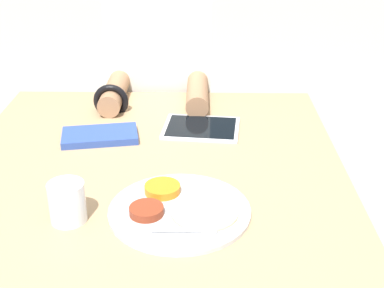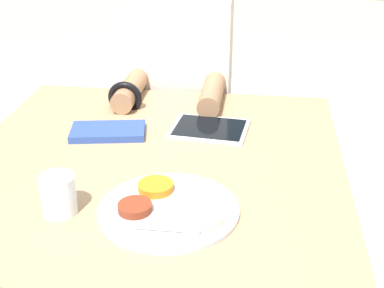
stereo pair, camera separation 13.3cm
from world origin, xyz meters
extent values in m
cube|color=#9E7F5B|center=(0.00, 0.00, 0.36)|extent=(0.99, 1.02, 0.72)
cylinder|color=#B7BABF|center=(0.08, -0.23, 0.73)|extent=(0.31, 0.31, 0.01)
cylinder|color=orange|center=(0.04, -0.16, 0.74)|extent=(0.08, 0.08, 0.02)
cylinder|color=maroon|center=(0.02, -0.25, 0.74)|extent=(0.07, 0.07, 0.02)
cylinder|color=beige|center=(0.14, -0.25, 0.73)|extent=(0.15, 0.15, 0.01)
cylinder|color=#B7BABF|center=(0.09, -0.32, 0.74)|extent=(0.12, 0.01, 0.01)
sphere|color=#B7BABF|center=(0.16, -0.32, 0.74)|extent=(0.02, 0.02, 0.02)
cube|color=silver|center=(-0.15, 0.14, 0.73)|extent=(0.22, 0.15, 0.01)
cube|color=#28428E|center=(-0.15, 0.14, 0.73)|extent=(0.23, 0.15, 0.02)
cube|color=#B7B7BC|center=(0.13, 0.21, 0.73)|extent=(0.23, 0.19, 0.01)
cube|color=black|center=(0.13, 0.21, 0.73)|extent=(0.21, 0.17, 0.00)
cube|color=black|center=(-0.02, 0.63, 0.22)|extent=(0.32, 0.22, 0.44)
cube|color=beige|center=(-0.02, 0.63, 0.73)|extent=(0.36, 0.20, 0.58)
cylinder|color=#936B4C|center=(-0.15, 0.42, 0.76)|extent=(0.07, 0.27, 0.07)
cylinder|color=#936B4C|center=(0.12, 0.42, 0.76)|extent=(0.07, 0.27, 0.07)
torus|color=black|center=(-0.15, 0.34, 0.76)|extent=(0.11, 0.02, 0.11)
cylinder|color=silver|center=(-0.15, -0.26, 0.77)|extent=(0.08, 0.08, 0.09)
camera|label=1|loc=(0.13, -1.21, 1.37)|focal=50.00mm
camera|label=2|loc=(0.26, -1.20, 1.37)|focal=50.00mm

